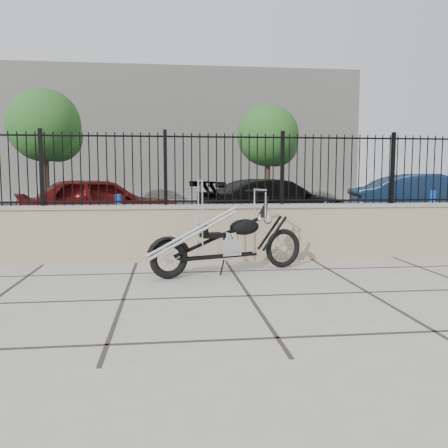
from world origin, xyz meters
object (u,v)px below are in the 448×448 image
Objects in this scene: car_red at (101,204)px; car_black at (276,203)px; car_blue at (433,201)px; chopper_motorcycle at (226,226)px.

car_red reaches higher than car_black.
car_red is 9.16m from car_blue.
car_red is 0.93× the size of car_blue.
car_black is at bearing 90.59° from car_blue.
car_blue is at bearing -106.06° from car_red.
chopper_motorcycle is 0.50× the size of car_black.
car_red is 4.83m from car_black.
car_blue is at bearing 21.74° from chopper_motorcycle.
car_red is 0.90× the size of car_black.
car_red is at bearing 76.18° from car_black.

